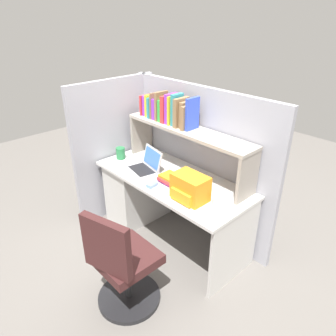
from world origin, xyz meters
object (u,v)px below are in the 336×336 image
at_px(laptop, 146,166).
at_px(snack_canister, 121,153).
at_px(paper_cup, 216,202).
at_px(backpack, 190,188).
at_px(computer_mouse, 152,185).
at_px(office_chair, 122,268).

distance_m(laptop, snack_canister, 0.40).
distance_m(paper_cup, snack_canister, 1.29).
height_order(backpack, computer_mouse, backpack).
distance_m(laptop, backpack, 0.67).
bearing_deg(laptop, office_chair, -50.79).
xyz_separation_m(laptop, computer_mouse, (0.28, -0.17, -0.03)).
bearing_deg(laptop, computer_mouse, -30.39).
height_order(computer_mouse, office_chair, office_chair).
relative_size(computer_mouse, office_chair, 0.11).
xyz_separation_m(paper_cup, snack_canister, (-1.29, -0.03, 0.02)).
bearing_deg(snack_canister, paper_cup, 1.45).
height_order(laptop, paper_cup, laptop).
relative_size(backpack, paper_cup, 3.63).
bearing_deg(snack_canister, laptop, 3.38).
bearing_deg(computer_mouse, paper_cup, 7.94).
bearing_deg(office_chair, backpack, -108.09).
distance_m(computer_mouse, paper_cup, 0.63).
xyz_separation_m(backpack, office_chair, (-0.03, -0.71, -0.44)).
bearing_deg(paper_cup, laptop, -179.41).
distance_m(snack_canister, office_chair, 1.34).
bearing_deg(snack_canister, backpack, -2.55).
distance_m(paper_cup, office_chair, 0.91).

